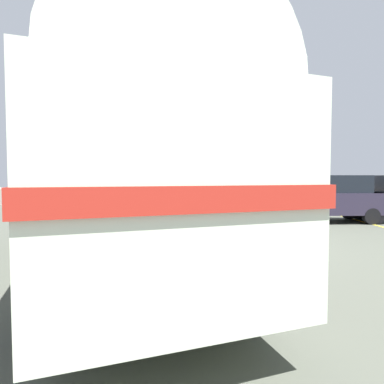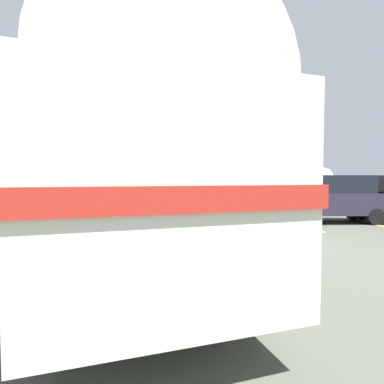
% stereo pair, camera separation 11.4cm
% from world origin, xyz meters
% --- Properties ---
extents(ground, '(32.00, 26.00, 0.02)m').
position_xyz_m(ground, '(0.00, 0.00, 0.01)').
color(ground, '#494D42').
extents(breakwater, '(31.36, 2.27, 2.46)m').
position_xyz_m(breakwater, '(0.33, 11.82, 0.74)').
color(breakwater, '#B9AAA2').
rests_on(breakwater, ground).
extents(vintage_coach, '(5.23, 8.88, 3.70)m').
position_xyz_m(vintage_coach, '(-2.06, -2.58, 2.05)').
color(vintage_coach, black).
rests_on(vintage_coach, ground).
extents(parked_car_nearest, '(4.21, 1.99, 1.86)m').
position_xyz_m(parked_car_nearest, '(4.70, 3.73, 0.97)').
color(parked_car_nearest, black).
rests_on(parked_car_nearest, ground).
extents(lamp_post, '(0.44, 1.03, 6.66)m').
position_xyz_m(lamp_post, '(2.13, 5.85, 3.74)').
color(lamp_post, '#5B5B60').
rests_on(lamp_post, ground).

